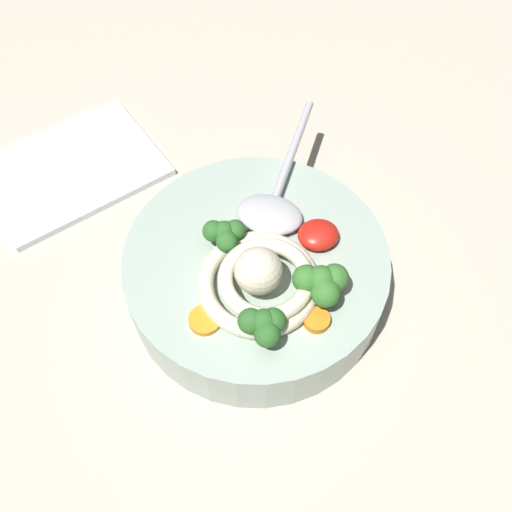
# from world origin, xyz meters

# --- Properties ---
(table_slab) EXTENTS (1.20, 1.20, 0.03)m
(table_slab) POSITION_xyz_m (0.00, 0.00, 0.01)
(table_slab) COLOR #BCB29E
(table_slab) RESTS_ON ground
(soup_bowl) EXTENTS (0.23, 0.23, 0.05)m
(soup_bowl) POSITION_xyz_m (0.01, 0.02, 0.06)
(soup_bowl) COLOR #9EB2A3
(soup_bowl) RESTS_ON table_slab
(noodle_pile) EXTENTS (0.11, 0.11, 0.04)m
(noodle_pile) POSITION_xyz_m (0.00, -0.01, 0.10)
(noodle_pile) COLOR beige
(noodle_pile) RESTS_ON soup_bowl
(soup_spoon) EXTENTS (0.12, 0.16, 0.02)m
(soup_spoon) POSITION_xyz_m (0.03, 0.06, 0.09)
(soup_spoon) COLOR #B7B7BC
(soup_spoon) RESTS_ON soup_bowl
(chili_sauce_dollop) EXTENTS (0.04, 0.03, 0.02)m
(chili_sauce_dollop) POSITION_xyz_m (0.06, 0.02, 0.09)
(chili_sauce_dollop) COLOR red
(chili_sauce_dollop) RESTS_ON soup_bowl
(broccoli_floret_near_spoon) EXTENTS (0.05, 0.04, 0.04)m
(broccoli_floret_near_spoon) POSITION_xyz_m (0.05, -0.03, 0.10)
(broccoli_floret_near_spoon) COLOR #7A9E60
(broccoli_floret_near_spoon) RESTS_ON soup_bowl
(broccoli_floret_beside_chili) EXTENTS (0.04, 0.03, 0.03)m
(broccoli_floret_beside_chili) POSITION_xyz_m (-0.02, 0.03, 0.10)
(broccoli_floret_beside_chili) COLOR #7A9E60
(broccoli_floret_beside_chili) RESTS_ON soup_bowl
(broccoli_floret_rear) EXTENTS (0.04, 0.03, 0.03)m
(broccoli_floret_rear) POSITION_xyz_m (-0.01, -0.06, 0.10)
(broccoli_floret_rear) COLOR #7A9E60
(broccoli_floret_rear) RESTS_ON soup_bowl
(carrot_slice_left) EXTENTS (0.03, 0.03, 0.01)m
(carrot_slice_left) POSITION_xyz_m (-0.05, -0.03, 0.08)
(carrot_slice_left) COLOR orange
(carrot_slice_left) RESTS_ON soup_bowl
(carrot_slice_center) EXTENTS (0.02, 0.02, 0.01)m
(carrot_slice_center) POSITION_xyz_m (0.04, -0.06, 0.09)
(carrot_slice_center) COLOR orange
(carrot_slice_center) RESTS_ON soup_bowl
(folded_napkin) EXTENTS (0.21, 0.19, 0.01)m
(folded_napkin) POSITION_xyz_m (-0.15, 0.21, 0.03)
(folded_napkin) COLOR white
(folded_napkin) RESTS_ON table_slab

